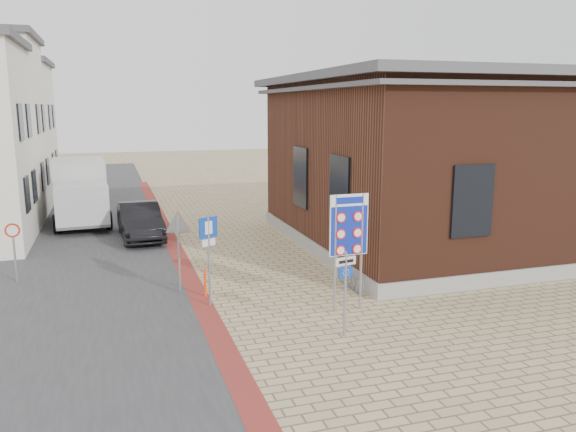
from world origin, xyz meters
TOP-DOWN VIEW (x-y plane):
  - ground at (0.00, 0.00)m, footprint 120.00×120.00m
  - road_strip at (-5.50, 15.00)m, footprint 7.00×60.00m
  - curb_strip at (-2.00, 10.00)m, footprint 0.60×40.00m
  - brick_building at (8.99, 7.00)m, footprint 13.00×13.00m
  - bike_rack at (2.65, 2.20)m, footprint 0.08×1.80m
  - sedan at (-3.20, 11.27)m, footprint 1.87×4.71m
  - box_truck at (-5.72, 15.31)m, footprint 2.77×5.96m
  - border_sign at (1.78, 0.50)m, footprint 1.12×0.09m
  - essen_sign at (1.00, -1.10)m, footprint 0.58×0.16m
  - parking_sign at (-1.80, 2.00)m, footprint 0.55×0.28m
  - yield_sign at (-2.46, 3.50)m, footprint 0.84×0.38m
  - speed_sign at (-7.37, 6.09)m, footprint 0.46×0.08m
  - bollard at (-1.80, 2.80)m, footprint 0.09×0.09m

SIDE VIEW (x-z plane):
  - ground at x=0.00m, z-range 0.00..0.00m
  - road_strip at x=-5.50m, z-range 0.00..0.02m
  - curb_strip at x=-2.00m, z-range 0.00..0.03m
  - bike_rack at x=2.65m, z-range -0.04..0.56m
  - bollard at x=-1.80m, z-range 0.00..0.89m
  - sedan at x=-3.20m, z-range 0.00..1.53m
  - speed_sign at x=-7.37m, z-range 0.30..2.25m
  - essen_sign at x=1.00m, z-range 0.32..2.47m
  - box_truck at x=-5.72m, z-range 0.05..3.10m
  - parking_sign at x=-1.80m, z-range 0.50..3.16m
  - yield_sign at x=-2.46m, z-range 0.65..3.12m
  - border_sign at x=1.78m, z-range 0.74..4.03m
  - brick_building at x=8.99m, z-range 0.09..6.89m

